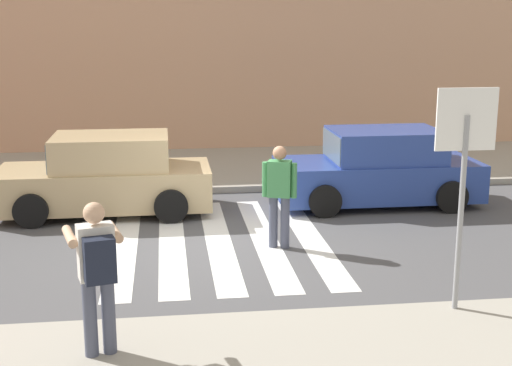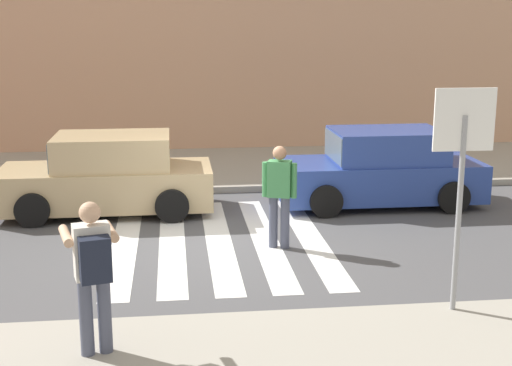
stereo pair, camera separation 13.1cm
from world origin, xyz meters
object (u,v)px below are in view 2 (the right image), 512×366
(pedestrian_crossing, at_px, (279,191))
(parked_car_blue, at_px, (381,170))
(photographer_with_backpack, at_px, (93,266))
(stop_sign, at_px, (463,151))
(parked_car_tan, at_px, (108,176))

(pedestrian_crossing, distance_m, parked_car_blue, 3.59)
(photographer_with_backpack, bearing_deg, stop_sign, 9.80)
(stop_sign, relative_size, parked_car_tan, 0.68)
(photographer_with_backpack, bearing_deg, parked_car_blue, 51.81)
(stop_sign, bearing_deg, pedestrian_crossing, 119.43)
(parked_car_tan, bearing_deg, stop_sign, -50.18)
(parked_car_blue, bearing_deg, pedestrian_crossing, -133.87)
(photographer_with_backpack, distance_m, pedestrian_crossing, 4.67)
(photographer_with_backpack, xyz_separation_m, pedestrian_crossing, (2.60, 3.88, -0.19))
(stop_sign, height_order, parked_car_blue, stop_sign)
(parked_car_blue, bearing_deg, stop_sign, -97.19)
(stop_sign, distance_m, parked_car_tan, 7.57)
(pedestrian_crossing, relative_size, parked_car_tan, 0.42)
(photographer_with_backpack, relative_size, parked_car_blue, 0.42)
(pedestrian_crossing, bearing_deg, parked_car_tan, 139.23)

